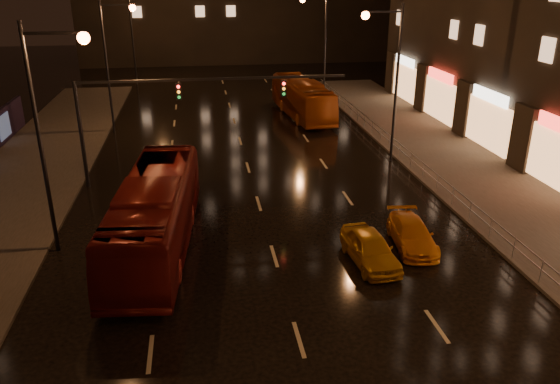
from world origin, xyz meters
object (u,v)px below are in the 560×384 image
object	(u,v)px
taxi_near	(370,248)
bus_red	(155,213)
bus_curb	(302,98)
taxi_far	(412,234)

from	to	relation	value
taxi_near	bus_red	bearing A→B (deg)	157.96
bus_curb	taxi_near	bearing A→B (deg)	-100.04
taxi_near	taxi_far	xyz separation A→B (m)	(2.37, 1.19, -0.09)
bus_curb	taxi_far	size ratio (longest dim) A/B	2.75
bus_red	taxi_near	xyz separation A→B (m)	(9.13, -2.87, -0.99)
bus_red	bus_curb	xyz separation A→B (m)	(11.13, 23.14, -0.10)
bus_curb	taxi_far	bearing A→B (deg)	-94.79
bus_curb	taxi_near	size ratio (longest dim) A/B	2.79
bus_red	bus_curb	size ratio (longest dim) A/B	1.07
bus_red	taxi_far	distance (m)	11.67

